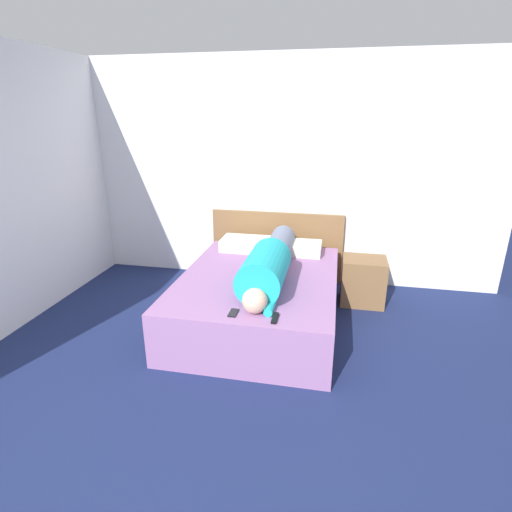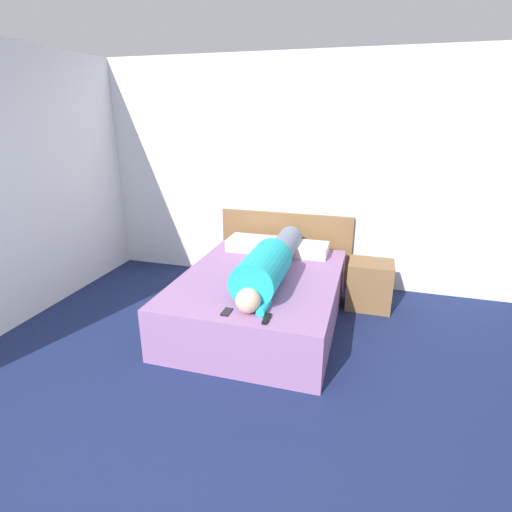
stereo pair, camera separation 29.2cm
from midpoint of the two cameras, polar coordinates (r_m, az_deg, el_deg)
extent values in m
cube|color=white|center=(4.81, -0.17, 11.74)|extent=(5.44, 0.06, 2.60)
cube|color=#936699|center=(3.97, -1.69, -6.06)|extent=(1.48, 1.96, 0.49)
cube|color=brown|center=(4.92, 1.24, 1.41)|extent=(1.60, 0.04, 0.85)
cube|color=brown|center=(4.45, 13.24, -3.52)|extent=(0.46, 0.38, 0.51)
sphere|color=#DBB293|center=(3.13, -2.87, -6.46)|extent=(0.20, 0.20, 0.20)
cylinder|color=#1EADB7|center=(3.47, -1.17, -2.12)|extent=(0.38, 0.73, 0.38)
cylinder|color=slate|center=(4.22, 1.19, 1.11)|extent=(0.27, 0.86, 0.27)
cylinder|color=#1EADB7|center=(3.18, -0.61, -7.34)|extent=(0.07, 0.22, 0.07)
cube|color=silver|center=(4.58, -3.15, 1.70)|extent=(0.57, 0.36, 0.13)
cube|color=silver|center=(4.47, 3.99, 1.17)|extent=(0.54, 0.36, 0.12)
cube|color=black|center=(3.07, -0.03, -8.93)|extent=(0.04, 0.15, 0.02)
cube|color=black|center=(3.17, -5.92, -8.14)|extent=(0.06, 0.13, 0.01)
camera|label=1|loc=(0.15, -92.29, -0.83)|focal=28.00mm
camera|label=2|loc=(0.15, 87.71, 0.83)|focal=28.00mm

